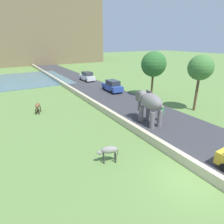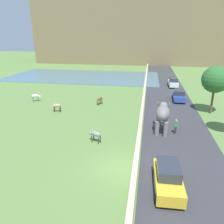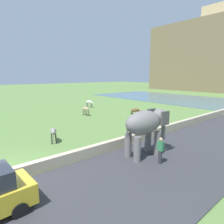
{
  "view_description": "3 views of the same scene",
  "coord_description": "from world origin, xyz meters",
  "px_view_note": "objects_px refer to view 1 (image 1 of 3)",
  "views": [
    {
      "loc": [
        -8.0,
        -5.24,
        7.46
      ],
      "look_at": [
        0.36,
        8.91,
        1.22
      ],
      "focal_mm": 30.32,
      "sensor_mm": 36.0,
      "label": 1
    },
    {
      "loc": [
        1.81,
        -14.17,
        9.76
      ],
      "look_at": [
        -2.03,
        8.34,
        1.54
      ],
      "focal_mm": 34.74,
      "sensor_mm": 36.0,
      "label": 2
    },
    {
      "loc": [
        11.14,
        -2.05,
        5.13
      ],
      "look_at": [
        -2.39,
        9.41,
        1.79
      ],
      "focal_mm": 31.23,
      "sensor_mm": 36.0,
      "label": 3
    }
  ],
  "objects_px": {
    "elephant": "(150,103)",
    "car_blue": "(112,86)",
    "cow_brown": "(38,106)",
    "cow_grey": "(109,151)",
    "car_white": "(87,76)",
    "person_beside_elephant": "(162,113)"
  },
  "relations": [
    {
      "from": "person_beside_elephant",
      "to": "cow_brown",
      "type": "distance_m",
      "value": 13.07
    },
    {
      "from": "elephant",
      "to": "cow_grey",
      "type": "relative_size",
      "value": 2.5
    },
    {
      "from": "cow_brown",
      "to": "cow_grey",
      "type": "distance_m",
      "value": 11.85
    },
    {
      "from": "elephant",
      "to": "car_blue",
      "type": "height_order",
      "value": "elephant"
    },
    {
      "from": "person_beside_elephant",
      "to": "car_white",
      "type": "bearing_deg",
      "value": 85.44
    },
    {
      "from": "elephant",
      "to": "cow_brown",
      "type": "xyz_separation_m",
      "value": [
        -8.53,
        8.22,
        -1.2
      ]
    },
    {
      "from": "car_white",
      "to": "car_blue",
      "type": "xyz_separation_m",
      "value": [
        -0.0,
        -9.68,
        0.0
      ]
    },
    {
      "from": "person_beside_elephant",
      "to": "elephant",
      "type": "bearing_deg",
      "value": 167.33
    },
    {
      "from": "cow_brown",
      "to": "cow_grey",
      "type": "relative_size",
      "value": 1.0
    },
    {
      "from": "elephant",
      "to": "cow_grey",
      "type": "height_order",
      "value": "elephant"
    },
    {
      "from": "car_blue",
      "to": "cow_brown",
      "type": "relative_size",
      "value": 2.89
    },
    {
      "from": "elephant",
      "to": "person_beside_elephant",
      "type": "relative_size",
      "value": 2.16
    },
    {
      "from": "car_blue",
      "to": "cow_brown",
      "type": "height_order",
      "value": "car_blue"
    },
    {
      "from": "car_white",
      "to": "car_blue",
      "type": "relative_size",
      "value": 0.99
    },
    {
      "from": "elephant",
      "to": "car_white",
      "type": "relative_size",
      "value": 0.87
    },
    {
      "from": "cow_grey",
      "to": "car_blue",
      "type": "bearing_deg",
      "value": 58.54
    },
    {
      "from": "person_beside_elephant",
      "to": "cow_brown",
      "type": "bearing_deg",
      "value": 139.27
    },
    {
      "from": "cow_grey",
      "to": "elephant",
      "type": "bearing_deg",
      "value": 28.5
    },
    {
      "from": "person_beside_elephant",
      "to": "car_blue",
      "type": "bearing_deg",
      "value": 81.9
    },
    {
      "from": "car_blue",
      "to": "cow_brown",
      "type": "xyz_separation_m",
      "value": [
        -11.65,
        -3.78,
        -0.06
      ]
    },
    {
      "from": "person_beside_elephant",
      "to": "cow_grey",
      "type": "distance_m",
      "value": 8.3
    },
    {
      "from": "car_white",
      "to": "cow_grey",
      "type": "bearing_deg",
      "value": -110.61
    }
  ]
}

